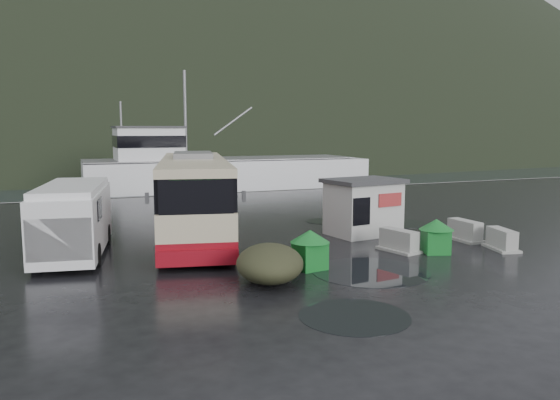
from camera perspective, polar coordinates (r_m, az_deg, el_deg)
name	(u,v)px	position (r m, az deg, el deg)	size (l,w,h in m)	color
ground	(276,252)	(21.56, -0.39, -5.46)	(160.00, 160.00, 0.00)	black
harbor_water	(90,151)	(129.78, -19.19, 4.90)	(300.00, 180.00, 0.02)	black
quay_edge	(173,195)	(40.53, -11.17, 0.48)	(160.00, 0.60, 1.50)	#999993
headland	(93,139)	(270.09, -18.94, 6.01)	(780.00, 540.00, 570.00)	black
coach_bus	(195,235)	(25.25, -8.88, -3.64)	(3.28, 13.27, 3.76)	#C0B391
white_van	(75,255)	(22.44, -20.59, -5.43)	(2.27, 6.61, 2.77)	white
waste_bin_left	(310,269)	(19.04, 3.13, -7.20)	(0.99, 0.99, 1.37)	#136D23
waste_bin_right	(435,253)	(22.24, 15.93, -5.34)	(0.97, 0.97, 1.34)	#136D23
dome_tent	(270,281)	(17.54, -1.07, -8.48)	(2.14, 2.99, 1.17)	#2E301D
ticket_kiosk	(363,234)	(25.37, 8.64, -3.58)	(3.28, 2.49, 2.56)	beige
jersey_barrier_a	(464,240)	(25.09, 18.71, -4.02)	(0.89, 1.77, 0.89)	#999993
jersey_barrier_b	(398,251)	(22.21, 12.27, -5.25)	(0.87, 1.74, 0.87)	#999993
jersey_barrier_c	(501,249)	(23.73, 22.10, -4.81)	(0.84, 1.68, 0.84)	#999993
fishing_trawler	(222,181)	(50.70, -6.05, 1.95)	(28.73, 6.28, 11.49)	white
puddles	(371,256)	(21.19, 9.44, -5.78)	(12.16, 15.74, 0.01)	black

